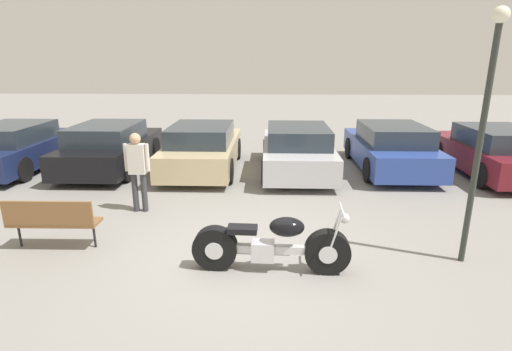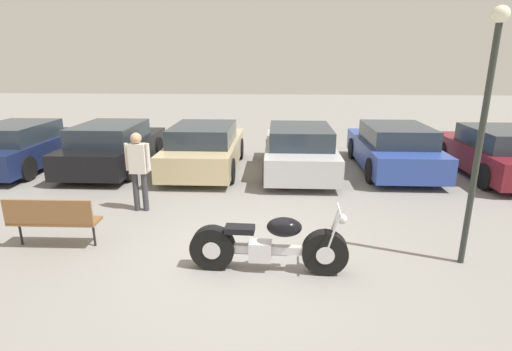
# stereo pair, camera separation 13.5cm
# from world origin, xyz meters

# --- Properties ---
(ground_plane) EXTENTS (60.00, 60.00, 0.00)m
(ground_plane) POSITION_xyz_m (0.00, 0.00, 0.00)
(ground_plane) COLOR gray
(motorcycle) EXTENTS (2.37, 0.62, 1.02)m
(motorcycle) POSITION_xyz_m (0.40, -0.35, 0.42)
(motorcycle) COLOR black
(motorcycle) RESTS_ON ground_plane
(parked_car_navy) EXTENTS (1.93, 4.22, 1.33)m
(parked_car_navy) POSITION_xyz_m (-6.86, 5.20, 0.64)
(parked_car_navy) COLOR #19234C
(parked_car_navy) RESTS_ON ground_plane
(parked_car_black) EXTENTS (1.93, 4.22, 1.33)m
(parked_car_black) POSITION_xyz_m (-4.18, 5.30, 0.64)
(parked_car_black) COLOR black
(parked_car_black) RESTS_ON ground_plane
(parked_car_champagne) EXTENTS (1.93, 4.22, 1.33)m
(parked_car_champagne) POSITION_xyz_m (-1.51, 5.24, 0.64)
(parked_car_champagne) COLOR #C6B284
(parked_car_champagne) RESTS_ON ground_plane
(parked_car_silver) EXTENTS (1.93, 4.22, 1.33)m
(parked_car_silver) POSITION_xyz_m (1.16, 5.13, 0.64)
(parked_car_silver) COLOR #BCBCC1
(parked_car_silver) RESTS_ON ground_plane
(parked_car_blue) EXTENTS (1.93, 4.22, 1.33)m
(parked_car_blue) POSITION_xyz_m (3.84, 5.47, 0.64)
(parked_car_blue) COLOR #2D479E
(parked_car_blue) RESTS_ON ground_plane
(parked_car_maroon) EXTENTS (1.93, 4.22, 1.33)m
(parked_car_maroon) POSITION_xyz_m (6.51, 5.06, 0.64)
(parked_car_maroon) COLOR maroon
(parked_car_maroon) RESTS_ON ground_plane
(park_bench) EXTENTS (1.49, 0.42, 0.89)m
(park_bench) POSITION_xyz_m (-3.21, 0.23, 0.54)
(park_bench) COLOR brown
(park_bench) RESTS_ON ground_plane
(lamp_post) EXTENTS (0.23, 0.23, 3.78)m
(lamp_post) POSITION_xyz_m (3.47, 0.06, 2.36)
(lamp_post) COLOR #2D332D
(lamp_post) RESTS_ON ground_plane
(person_standing) EXTENTS (0.52, 0.22, 1.66)m
(person_standing) POSITION_xyz_m (-2.31, 2.00, 0.99)
(person_standing) COLOR #38383D
(person_standing) RESTS_ON ground_plane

